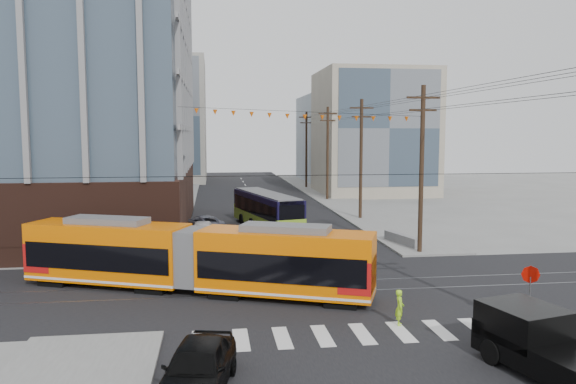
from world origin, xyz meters
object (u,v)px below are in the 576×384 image
object	(u,v)px
city_bus	(267,210)
pickup_truck	(564,353)
streetcar	(193,258)
black_sedan	(198,368)

from	to	relation	value
city_bus	pickup_truck	bearing A→B (deg)	-92.47
streetcar	pickup_truck	distance (m)	17.02
city_bus	pickup_truck	world-z (taller)	city_bus
city_bus	black_sedan	xyz separation A→B (m)	(-4.97, -29.25, -0.73)
streetcar	pickup_truck	xyz separation A→B (m)	(11.92, -12.14, -0.70)
streetcar	black_sedan	size ratio (longest dim) A/B	3.77
black_sedan	streetcar	bearing A→B (deg)	104.04
streetcar	city_bus	xyz separation A→B (m)	(5.44, 18.06, -0.19)
pickup_truck	black_sedan	size ratio (longest dim) A/B	1.28
city_bus	pickup_truck	distance (m)	30.89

